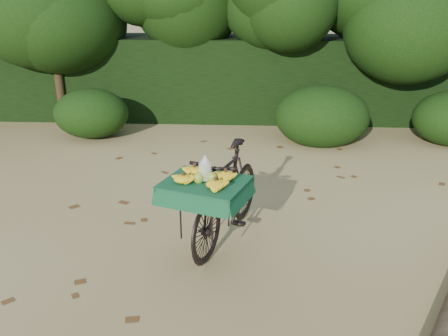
{
  "coord_description": "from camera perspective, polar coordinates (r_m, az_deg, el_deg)",
  "views": [
    {
      "loc": [
        0.12,
        -4.63,
        2.77
      ],
      "look_at": [
        -0.15,
        0.2,
        0.95
      ],
      "focal_mm": 38.0,
      "sensor_mm": 36.0,
      "label": 1
    }
  ],
  "objects": [
    {
      "name": "ground",
      "position": [
        5.4,
        1.5,
        -10.27
      ],
      "size": [
        80.0,
        80.0,
        0.0
      ],
      "primitive_type": "plane",
      "color": "tan",
      "rests_on": "ground"
    },
    {
      "name": "vendor_bicycle",
      "position": [
        5.44,
        0.29,
        -3.12
      ],
      "size": [
        1.26,
        2.0,
        1.15
      ],
      "rotation": [
        0.0,
        0.0,
        -0.34
      ],
      "color": "black",
      "rests_on": "ground"
    },
    {
      "name": "hedge_backdrop",
      "position": [
        11.09,
        2.6,
        10.87
      ],
      "size": [
        26.0,
        1.8,
        1.8
      ],
      "primitive_type": "cube",
      "color": "black",
      "rests_on": "ground"
    },
    {
      "name": "tree_row",
      "position": [
        10.19,
        -1.17,
        16.26
      ],
      "size": [
        14.5,
        2.0,
        4.0
      ],
      "primitive_type": null,
      "color": "black",
      "rests_on": "ground"
    },
    {
      "name": "bush_clumps",
      "position": [
        9.23,
        5.5,
        5.95
      ],
      "size": [
        8.8,
        1.7,
        0.9
      ],
      "primitive_type": null,
      "color": "black",
      "rests_on": "ground"
    },
    {
      "name": "leaf_litter",
      "position": [
        5.96,
        1.7,
        -7.03
      ],
      "size": [
        7.0,
        7.3,
        0.01
      ],
      "primitive_type": null,
      "color": "#543416",
      "rests_on": "ground"
    }
  ]
}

